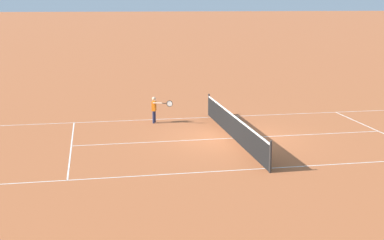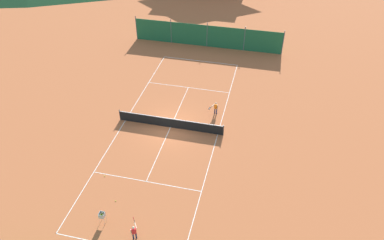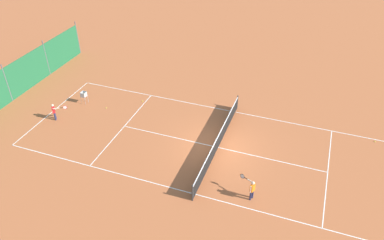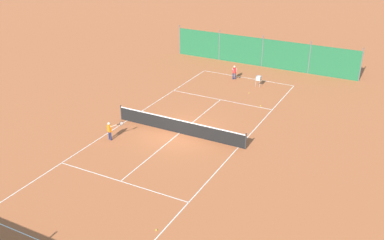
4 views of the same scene
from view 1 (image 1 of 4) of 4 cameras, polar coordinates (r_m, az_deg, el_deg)
ground_plane at (r=21.67m, az=4.41°, el=-1.95°), size 600.00×600.00×0.00m
court_line_markings at (r=21.66m, az=4.41°, el=-1.94°), size 8.25×23.85×0.01m
tennis_net at (r=21.55m, az=4.44°, el=-0.66°), size 9.18×0.08×1.06m
player_far_baseline at (r=24.23m, az=-3.97°, el=1.30°), size 0.71×0.91×1.20m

